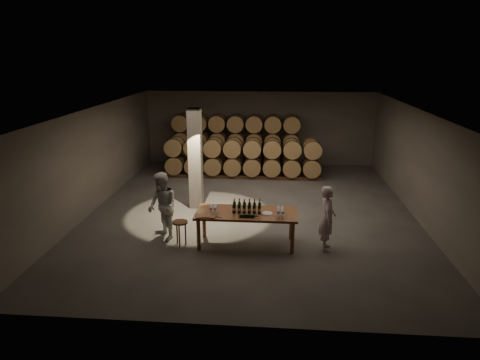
# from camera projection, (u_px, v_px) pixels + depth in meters

# --- Properties ---
(room) EXTENTS (12.00, 12.00, 12.00)m
(room) POSITION_uv_depth(u_px,v_px,m) (195.00, 159.00, 13.50)
(room) COLOR #4B4946
(room) RESTS_ON ground
(tasting_table) EXTENTS (2.60, 1.10, 0.90)m
(tasting_table) POSITION_uv_depth(u_px,v_px,m) (246.00, 216.00, 11.02)
(tasting_table) COLOR brown
(tasting_table) RESTS_ON ground
(barrel_stack_back) EXTENTS (5.48, 0.95, 2.31)m
(barrel_stack_back) POSITION_uv_depth(u_px,v_px,m) (236.00, 140.00, 18.32)
(barrel_stack_back) COLOR brown
(barrel_stack_back) RESTS_ON ground
(barrel_stack_front) EXTENTS (6.26, 0.95, 1.57)m
(barrel_stack_front) POSITION_uv_depth(u_px,v_px,m) (243.00, 157.00, 17.06)
(barrel_stack_front) COLOR brown
(barrel_stack_front) RESTS_ON ground
(bottle_cluster) EXTENTS (0.73, 0.23, 0.34)m
(bottle_cluster) POSITION_uv_depth(u_px,v_px,m) (247.00, 208.00, 10.96)
(bottle_cluster) COLOR black
(bottle_cluster) RESTS_ON tasting_table
(lying_bottles) EXTENTS (0.47, 0.08, 0.08)m
(lying_bottles) POSITION_uv_depth(u_px,v_px,m) (247.00, 216.00, 10.63)
(lying_bottles) COLOR black
(lying_bottles) RESTS_ON tasting_table
(glass_cluster_left) EXTENTS (0.20, 0.31, 0.19)m
(glass_cluster_left) POSITION_uv_depth(u_px,v_px,m) (214.00, 207.00, 10.95)
(glass_cluster_left) COLOR silver
(glass_cluster_left) RESTS_ON tasting_table
(glass_cluster_right) EXTENTS (0.20, 0.42, 0.19)m
(glass_cluster_right) POSITION_uv_depth(u_px,v_px,m) (280.00, 210.00, 10.76)
(glass_cluster_right) COLOR silver
(glass_cluster_right) RESTS_ON tasting_table
(plate) EXTENTS (0.28, 0.28, 0.02)m
(plate) POSITION_uv_depth(u_px,v_px,m) (267.00, 213.00, 10.89)
(plate) COLOR silver
(plate) RESTS_ON tasting_table
(notebook_near) EXTENTS (0.27, 0.23, 0.03)m
(notebook_near) POSITION_uv_depth(u_px,v_px,m) (211.00, 217.00, 10.64)
(notebook_near) COLOR brown
(notebook_near) RESTS_ON tasting_table
(notebook_corner) EXTENTS (0.32, 0.36, 0.03)m
(notebook_corner) POSITION_uv_depth(u_px,v_px,m) (200.00, 216.00, 10.72)
(notebook_corner) COLOR brown
(notebook_corner) RESTS_ON tasting_table
(pen) EXTENTS (0.15, 0.05, 0.01)m
(pen) POSITION_uv_depth(u_px,v_px,m) (219.00, 217.00, 10.65)
(pen) COLOR black
(pen) RESTS_ON tasting_table
(stool) EXTENTS (0.39, 0.39, 0.66)m
(stool) POSITION_uv_depth(u_px,v_px,m) (180.00, 226.00, 11.06)
(stool) COLOR brown
(stool) RESTS_ON ground
(person_man) EXTENTS (0.44, 0.64, 1.69)m
(person_man) POSITION_uv_depth(u_px,v_px,m) (327.00, 218.00, 10.73)
(person_man) COLOR beige
(person_man) RESTS_ON ground
(person_woman) EXTENTS (1.10, 1.13, 1.84)m
(person_woman) POSITION_uv_depth(u_px,v_px,m) (162.00, 206.00, 11.34)
(person_woman) COLOR silver
(person_woman) RESTS_ON ground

